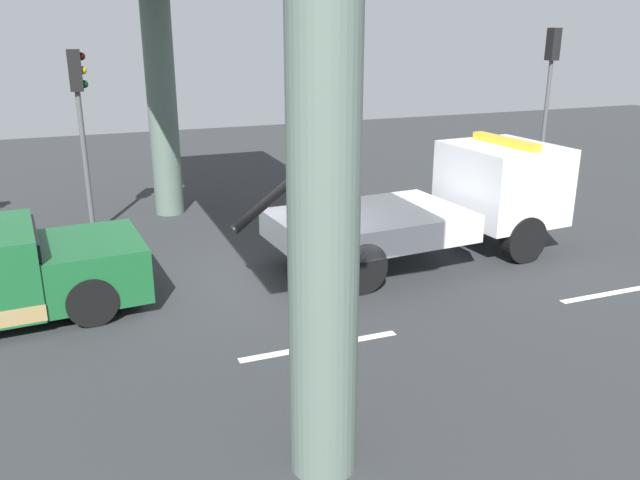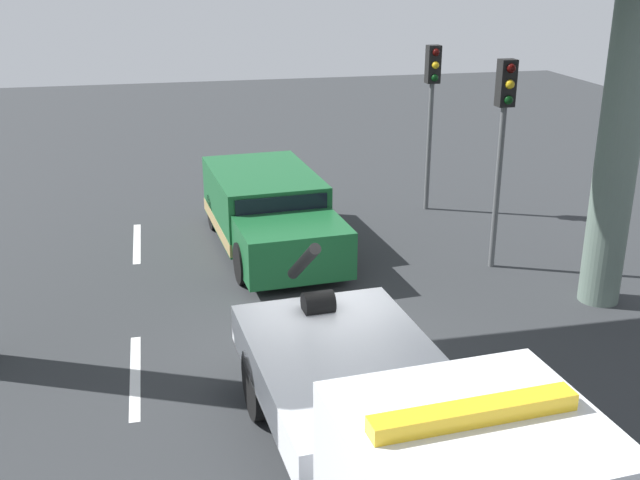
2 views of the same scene
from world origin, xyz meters
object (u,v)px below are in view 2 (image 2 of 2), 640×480
Objects in this scene: towed_van_green at (269,213)px; traffic_light_near at (432,92)px; tow_truck_white at (406,437)px; traffic_light_far at (504,119)px.

towed_van_green is 1.30× the size of traffic_light_near.
traffic_light_far is at bearing 148.79° from tow_truck_white.
tow_truck_white is 12.00m from traffic_light_near.
traffic_light_near reaches higher than tow_truck_white.
traffic_light_far is (4.00, 0.00, 0.10)m from traffic_light_near.
traffic_light_far reaches higher than traffic_light_near.
tow_truck_white is 8.48m from traffic_light_far.
traffic_light_near is at bearing 112.57° from towed_van_green.
towed_van_green is 1.25× the size of traffic_light_far.
traffic_light_near is 0.97× the size of traffic_light_far.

